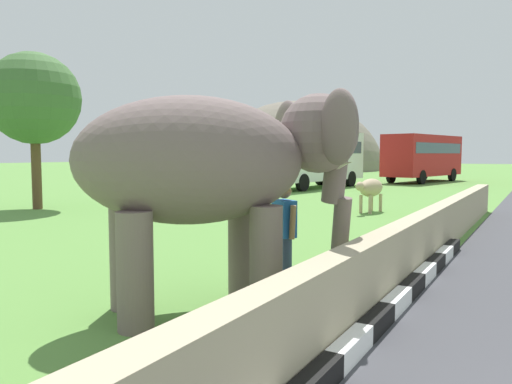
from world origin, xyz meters
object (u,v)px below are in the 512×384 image
Objects in this scene: person_handler at (284,230)px; bus_red at (423,154)px; elephant at (220,165)px; bus_white at (313,155)px; cow_near at (371,188)px.

bus_red is (31.20, 4.46, 1.15)m from person_handler.
bus_white is at bearing 21.22° from elephant.
elephant is 0.44× the size of bus_red.
elephant is at bearing -172.69° from bus_red.
bus_white is at bearing 23.09° from person_handler.
bus_red reaches higher than cow_near.
cow_near is (11.82, 1.64, -1.11)m from elephant.
elephant reaches higher than person_handler.
cow_near is at bearing 7.91° from elephant.
cow_near is (-10.59, -7.06, -1.21)m from bus_white.
bus_red is at bearing 7.31° from elephant.
person_handler reaches higher than cow_near.
elephant reaches higher than cow_near.
person_handler is at bearing -11.85° from elephant.
bus_white is 11.10m from bus_red.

